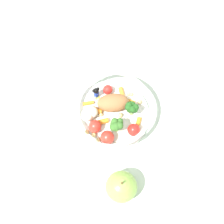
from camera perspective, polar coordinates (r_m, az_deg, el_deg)
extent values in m
plane|color=silver|center=(0.78, -1.20, -1.67)|extent=(2.40, 2.40, 0.00)
cylinder|color=white|center=(0.78, 0.00, -0.80)|extent=(0.19, 0.19, 0.01)
torus|color=white|center=(0.74, 0.00, 0.68)|extent=(0.20, 0.20, 0.01)
ellipsoid|color=#9E663D|center=(0.77, 0.20, 1.72)|extent=(0.09, 0.09, 0.04)
cylinder|color=#7FAD5B|center=(0.75, 0.76, -2.96)|extent=(0.01, 0.01, 0.03)
sphere|color=#386B28|center=(0.73, 1.39, -1.78)|extent=(0.02, 0.02, 0.02)
sphere|color=#386B28|center=(0.73, 0.71, -1.87)|extent=(0.02, 0.02, 0.02)
sphere|color=#386B28|center=(0.72, 0.36, -1.85)|extent=(0.02, 0.02, 0.02)
sphere|color=#386B28|center=(0.72, 0.30, -2.21)|extent=(0.02, 0.02, 0.02)
sphere|color=#386B28|center=(0.72, 0.38, -2.74)|extent=(0.02, 0.02, 0.02)
sphere|color=#386B28|center=(0.72, 0.76, -2.64)|extent=(0.02, 0.02, 0.02)
sphere|color=#386B28|center=(0.72, 1.26, -2.61)|extent=(0.02, 0.02, 0.02)
sphere|color=#386B28|center=(0.73, 1.47, -2.44)|extent=(0.02, 0.02, 0.02)
cylinder|color=#7FAD5B|center=(0.77, 3.58, 0.11)|extent=(0.01, 0.01, 0.02)
sphere|color=#23561E|center=(0.75, 4.03, 1.11)|extent=(0.01, 0.01, 0.01)
sphere|color=#23561E|center=(0.76, 3.63, 1.29)|extent=(0.02, 0.02, 0.02)
sphere|color=#23561E|center=(0.75, 3.16, 1.23)|extent=(0.02, 0.02, 0.02)
sphere|color=#23561E|center=(0.75, 3.08, 0.86)|extent=(0.02, 0.02, 0.02)
sphere|color=#23561E|center=(0.75, 3.27, 0.44)|extent=(0.02, 0.02, 0.02)
sphere|color=#23561E|center=(0.74, 3.79, 0.50)|extent=(0.02, 0.02, 0.02)
sphere|color=#23561E|center=(0.75, 4.22, 0.40)|extent=(0.01, 0.01, 0.01)
sphere|color=#23561E|center=(0.75, 4.33, 0.86)|extent=(0.02, 0.02, 0.02)
sphere|color=silver|center=(0.76, -3.71, -0.07)|extent=(0.03, 0.03, 0.03)
sphere|color=silver|center=(0.76, -4.61, -0.52)|extent=(0.02, 0.02, 0.02)
sphere|color=silver|center=(0.76, -4.64, -0.60)|extent=(0.02, 0.02, 0.02)
sphere|color=silver|center=(0.76, -4.61, -0.64)|extent=(0.03, 0.03, 0.03)
sphere|color=silver|center=(0.76, -4.17, -0.82)|extent=(0.02, 0.02, 0.02)
cube|color=yellow|center=(0.80, -2.88, 3.01)|extent=(0.02, 0.02, 0.00)
cylinder|color=#1933B2|center=(0.79, -2.92, 3.39)|extent=(0.02, 0.02, 0.02)
sphere|color=black|center=(0.77, -2.97, 3.92)|extent=(0.01, 0.01, 0.01)
sphere|color=black|center=(0.77, -3.39, 3.90)|extent=(0.01, 0.01, 0.01)
sphere|color=black|center=(0.77, -2.58, 4.29)|extent=(0.01, 0.01, 0.01)
cylinder|color=orange|center=(0.80, 1.83, 3.47)|extent=(0.03, 0.03, 0.01)
cylinder|color=orange|center=(0.76, 4.80, -2.07)|extent=(0.03, 0.02, 0.01)
cylinder|color=orange|center=(0.79, 3.02, 2.08)|extent=(0.02, 0.04, 0.01)
cylinder|color=orange|center=(0.79, -4.50, 1.52)|extent=(0.03, 0.02, 0.01)
cylinder|color=orange|center=(0.78, -2.73, 0.50)|extent=(0.02, 0.03, 0.01)
cylinder|color=orange|center=(0.76, -1.78, -1.85)|extent=(0.03, 0.03, 0.01)
sphere|color=red|center=(0.79, -0.78, 4.11)|extent=(0.03, 0.03, 0.03)
sphere|color=red|center=(0.75, -3.22, -2.57)|extent=(0.03, 0.03, 0.03)
sphere|color=red|center=(0.74, -0.86, -4.69)|extent=(0.03, 0.03, 0.03)
sphere|color=red|center=(0.75, 4.00, -3.29)|extent=(0.03, 0.03, 0.03)
sphere|color=#D1B775|center=(0.77, -1.93, -0.36)|extent=(0.01, 0.01, 0.01)
sphere|color=#D1B775|center=(0.79, -2.47, 2.25)|extent=(0.01, 0.01, 0.01)
sphere|color=tan|center=(0.75, -4.64, -3.68)|extent=(0.01, 0.01, 0.01)
sphere|color=#D1B775|center=(0.77, 1.53, -0.61)|extent=(0.01, 0.01, 0.01)
sphere|color=tan|center=(0.75, -2.49, -5.11)|extent=(0.01, 0.01, 0.01)
sphere|color=#D1B775|center=(0.79, 5.10, 1.87)|extent=(0.01, 0.01, 0.01)
sphere|color=#D1B775|center=(0.80, 3.62, 3.21)|extent=(0.01, 0.01, 0.01)
sphere|color=tan|center=(0.74, 2.14, -5.76)|extent=(0.01, 0.01, 0.01)
sphere|color=tan|center=(0.75, -3.35, -4.20)|extent=(0.01, 0.01, 0.01)
sphere|color=#D1B775|center=(0.80, 3.08, 3.33)|extent=(0.01, 0.01, 0.01)
sphere|color=#D1B775|center=(0.76, 1.57, -1.59)|extent=(0.01, 0.01, 0.01)
sphere|color=#8CB74C|center=(0.70, 1.73, -13.56)|extent=(0.07, 0.07, 0.07)
cylinder|color=brown|center=(0.66, 1.83, -12.91)|extent=(0.00, 0.00, 0.01)
cube|color=silver|center=(0.89, 6.60, 11.93)|extent=(0.16, 0.16, 0.01)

